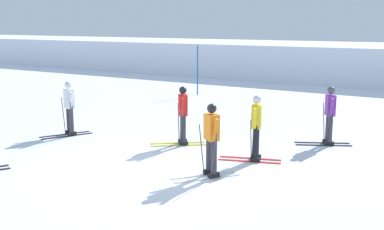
# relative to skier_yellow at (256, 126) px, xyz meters

# --- Properties ---
(ground_plane) EXTENTS (120.00, 120.00, 0.00)m
(ground_plane) POSITION_rel_skier_yellow_xyz_m (-1.95, -2.29, -0.92)
(ground_plane) COLOR silver
(far_snow_ridge) EXTENTS (80.00, 8.84, 2.17)m
(far_snow_ridge) POSITION_rel_skier_yellow_xyz_m (-1.95, 19.50, 0.17)
(far_snow_ridge) COLOR silver
(far_snow_ridge) RESTS_ON ground
(skier_yellow) EXTENTS (1.64, 0.96, 1.71)m
(skier_yellow) POSITION_rel_skier_yellow_xyz_m (0.00, 0.00, 0.00)
(skier_yellow) COLOR red
(skier_yellow) RESTS_ON ground
(skier_white) EXTENTS (1.07, 1.59, 1.71)m
(skier_white) POSITION_rel_skier_yellow_xyz_m (-6.14, -0.47, 0.00)
(skier_white) COLOR black
(skier_white) RESTS_ON ground
(skier_orange) EXTENTS (1.26, 1.50, 1.71)m
(skier_orange) POSITION_rel_skier_yellow_xyz_m (-0.37, -1.68, 0.00)
(skier_orange) COLOR silver
(skier_orange) RESTS_ON ground
(skier_red) EXTENTS (1.49, 1.28, 1.71)m
(skier_red) POSITION_rel_skier_yellow_xyz_m (-2.47, 0.40, -0.00)
(skier_red) COLOR gold
(skier_red) RESTS_ON ground
(skier_purple) EXTENTS (1.60, 1.05, 1.71)m
(skier_purple) POSITION_rel_skier_yellow_xyz_m (1.16, 2.60, -0.00)
(skier_purple) COLOR black
(skier_purple) RESTS_ON ground
(trail_marker_pole) EXTENTS (0.06, 0.06, 2.42)m
(trail_marker_pole) POSITION_rel_skier_yellow_xyz_m (-6.94, 8.80, 0.30)
(trail_marker_pole) COLOR #1E56AD
(trail_marker_pole) RESTS_ON ground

